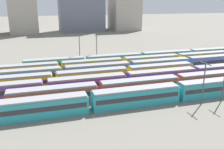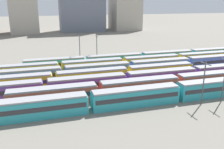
% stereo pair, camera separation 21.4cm
% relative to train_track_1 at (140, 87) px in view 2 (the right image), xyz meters
% --- Properties ---
extents(ground_plane, '(600.00, 600.00, 0.00)m').
position_rel_train_track_1_xyz_m(ground_plane, '(-17.05, 10.40, -1.90)').
color(ground_plane, slate).
extents(train_track_1, '(55.80, 3.06, 3.75)m').
position_rel_train_track_1_xyz_m(train_track_1, '(0.00, 0.00, 0.00)').
color(train_track_1, '#BC4C38').
rests_on(train_track_1, ground_plane).
extents(train_track_2, '(112.50, 3.06, 3.75)m').
position_rel_train_track_1_xyz_m(train_track_2, '(17.53, 5.20, 0.00)').
color(train_track_2, '#6B429E').
rests_on(train_track_2, ground_plane).
extents(train_track_3, '(55.80, 3.06, 3.75)m').
position_rel_train_track_1_xyz_m(train_track_3, '(-8.53, 10.40, 0.00)').
color(train_track_3, yellow).
rests_on(train_track_3, ground_plane).
extents(train_track_4, '(74.70, 3.06, 3.75)m').
position_rel_train_track_1_xyz_m(train_track_4, '(3.53, 15.60, 0.00)').
color(train_track_4, '#4C70BC').
rests_on(train_track_4, ground_plane).
extents(train_track_5, '(93.60, 3.06, 3.75)m').
position_rel_train_track_1_xyz_m(train_track_5, '(12.63, 20.80, 0.00)').
color(train_track_5, yellow).
rests_on(train_track_5, ground_plane).
extents(train_track_6, '(93.60, 3.06, 3.75)m').
position_rel_train_track_1_xyz_m(train_track_6, '(20.91, 26.00, 0.00)').
color(train_track_6, teal).
rests_on(train_track_6, ground_plane).
extents(catenary_pole_0, '(0.24, 3.20, 9.18)m').
position_rel_train_track_1_xyz_m(catenary_pole_0, '(10.06, -8.49, 3.22)').
color(catenary_pole_0, '#4C4C51').
rests_on(catenary_pole_0, ground_plane).
extents(catenary_pole_1, '(0.24, 3.20, 9.96)m').
position_rel_train_track_1_xyz_m(catenary_pole_1, '(-3.05, 29.14, 3.62)').
color(catenary_pole_1, '#4C4C51').
rests_on(catenary_pole_1, ground_plane).
extents(catenary_pole_2, '(0.24, 3.20, 9.60)m').
position_rel_train_track_1_xyz_m(catenary_pole_2, '(14.93, -8.48, 3.44)').
color(catenary_pole_2, '#4C4C51').
rests_on(catenary_pole_2, ground_plane).
extents(catenary_pole_3, '(0.24, 3.20, 10.30)m').
position_rel_train_track_1_xyz_m(catenary_pole_3, '(-8.65, 29.01, 3.80)').
color(catenary_pole_3, '#4C4C51').
rests_on(catenary_pole_3, ground_plane).
extents(distant_building_1, '(17.14, 19.92, 34.80)m').
position_rel_train_track_1_xyz_m(distant_building_1, '(-28.75, 123.33, 15.50)').
color(distant_building_1, '#B2A899').
rests_on(distant_building_1, ground_plane).
extents(distant_building_2, '(29.69, 17.01, 36.56)m').
position_rel_train_track_1_xyz_m(distant_building_2, '(8.35, 123.33, 16.37)').
color(distant_building_2, slate).
rests_on(distant_building_2, ground_plane).
extents(distant_building_3, '(18.80, 21.95, 29.01)m').
position_rel_train_track_1_xyz_m(distant_building_3, '(39.30, 123.33, 12.60)').
color(distant_building_3, '#B2A899').
rests_on(distant_building_3, ground_plane).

